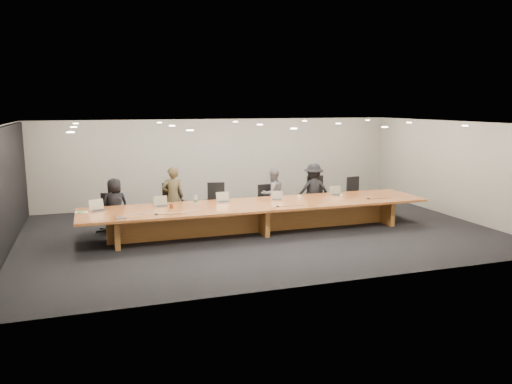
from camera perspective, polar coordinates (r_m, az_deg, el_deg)
ground at (r=13.02m, az=0.42°, el=-4.55°), size 12.00×12.00×0.00m
back_wall at (r=16.55m, az=-4.07°, el=3.47°), size 12.00×0.02×2.80m
left_wall_panel at (r=12.22m, az=-26.96°, el=-0.04°), size 0.08×7.84×2.74m
conference_table at (r=12.90m, az=0.42°, el=-2.32°), size 9.00×1.80×0.75m
chair_far_left at (r=13.51m, az=-16.62°, el=-2.26°), size 0.64×0.64×1.00m
chair_left at (r=13.63m, az=-9.38°, el=-1.45°), size 0.64×0.64×1.20m
chair_mid_left at (r=13.82m, az=-4.56°, el=-1.29°), size 0.70×0.70×1.15m
chair_mid_right at (r=14.27m, az=1.35°, el=-1.16°), size 0.56×0.56×1.02m
chair_right at (r=14.91m, az=7.07°, el=-0.42°), size 0.64×0.64×1.19m
chair_far_right at (r=15.51m, az=11.52°, el=-0.31°), size 0.68×0.68×1.11m
person_a at (r=13.34m, az=-15.81°, el=-1.48°), size 0.79×0.63×1.41m
person_b at (r=13.57m, az=-9.48°, el=-0.55°), size 0.60×0.39×1.64m
person_c at (r=14.29m, az=1.92°, el=-0.21°), size 0.82×0.69×1.48m
person_d at (r=14.70m, az=6.58°, el=0.19°), size 1.11×0.77×1.57m
laptop_a at (r=12.48m, az=-17.56°, el=-1.47°), size 0.43×0.38×0.28m
laptop_b at (r=12.64m, az=-10.73°, el=-1.07°), size 0.37×0.29×0.27m
laptop_c at (r=12.99m, az=-3.69°, el=-0.61°), size 0.35×0.26×0.27m
laptop_d at (r=13.31m, az=2.39°, el=-0.42°), size 0.36×0.32×0.24m
laptop_e at (r=14.17m, az=9.24°, el=0.15°), size 0.34×0.25×0.27m
water_bottle at (r=12.64m, az=-6.89°, el=-1.00°), size 0.09×0.09×0.25m
amber_mug at (r=12.42m, az=-9.63°, el=-1.60°), size 0.09×0.09×0.11m
paper_cup_near at (r=13.47m, az=4.97°, el=-0.63°), size 0.10×0.10×0.09m
paper_cup_far at (r=13.86m, az=9.70°, el=-0.45°), size 0.08×0.08×0.09m
notepad at (r=12.48m, az=-19.31°, el=-2.20°), size 0.31×0.27×0.02m
lime_gadget at (r=12.46m, az=-19.36°, el=-2.12°), size 0.17×0.13×0.02m
av_box at (r=11.56m, az=-15.21°, el=-2.88°), size 0.22×0.17×0.03m
mic_left at (r=11.77m, az=-11.32°, el=-2.50°), size 0.14×0.14×0.03m
mic_center at (r=12.46m, az=2.51°, el=-1.63°), size 0.12×0.12×0.03m
mic_right at (r=13.81m, az=12.71°, el=-0.71°), size 0.16×0.16×0.03m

